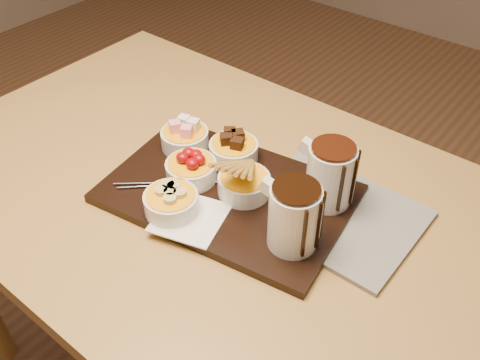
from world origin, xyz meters
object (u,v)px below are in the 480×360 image
Objects in this scene: bowl_strawberries at (191,171)px; pitcher_dark_chocolate at (294,217)px; serving_board at (228,194)px; newspaper at (334,213)px; pitcher_milk_chocolate at (330,176)px; dining_table at (205,216)px.

pitcher_dark_chocolate is at bearing -3.83° from bowl_strawberries.
pitcher_dark_chocolate is at bearing -19.98° from serving_board.
pitcher_dark_chocolate is at bearing -97.09° from newspaper.
pitcher_milk_chocolate is (-0.01, 0.13, 0.00)m from pitcher_dark_chocolate.
serving_board is 3.86× the size of pitcher_milk_chocolate.
serving_board is 1.52× the size of newspaper.
bowl_strawberries is at bearing -158.83° from newspaper.
pitcher_dark_chocolate is at bearing -94.40° from pitcher_milk_chocolate.
serving_board is 0.20m from pitcher_milk_chocolate.
pitcher_milk_chocolate is 0.39× the size of newspaper.
bowl_strawberries is 0.84× the size of pitcher_dark_chocolate.
bowl_strawberries reaches higher than newspaper.
newspaper is at bearing 15.78° from serving_board.
bowl_strawberries is 0.33× the size of newspaper.
newspaper is at bearing 21.19° from bowl_strawberries.
dining_table is 10.07× the size of pitcher_dark_chocolate.
pitcher_milk_chocolate is (0.23, 0.09, 0.18)m from dining_table.
serving_board is at bearing -155.42° from newspaper.
dining_table is at bearing -162.34° from newspaper.
serving_board is 0.08m from bowl_strawberries.
dining_table is 2.61× the size of serving_board.
newspaper reaches higher than dining_table.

